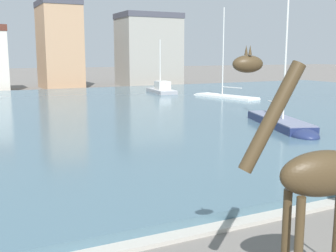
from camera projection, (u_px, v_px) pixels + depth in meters
harbor_water at (70, 114)px, 32.26m from camera, size 91.53×45.19×0.38m
quay_edge_coping at (257, 219)px, 12.10m from camera, size 91.53×0.50×0.12m
giraffe_statue at (316, 179)px, 7.68m from camera, size 2.79×0.98×4.91m
sailboat_white at (221, 97)px, 43.27m from camera, size 3.49×8.63×9.34m
sailboat_grey at (160, 91)px, 48.47m from camera, size 2.45×5.99×6.40m
sailboat_navy at (284, 126)px, 25.27m from camera, size 4.02×8.05×9.83m
townhouse_narrow_midrow at (59, 45)px, 58.61m from camera, size 5.29×7.63×12.03m
townhouse_wide_warehouse at (149, 50)px, 64.05m from camera, size 9.01×6.64×10.81m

